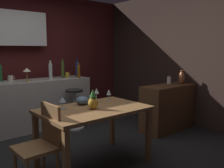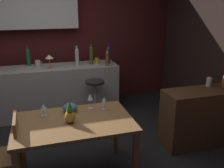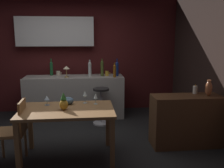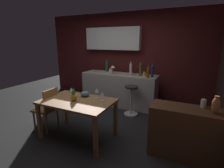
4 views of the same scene
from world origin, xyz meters
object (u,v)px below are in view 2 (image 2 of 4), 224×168
(pineapple_centerpiece, at_px, (70,114))
(cup_mustard, at_px, (97,61))
(dining_table, at_px, (74,128))
(wine_bottle_clear, at_px, (77,56))
(sideboard_cabinet, at_px, (200,117))
(wine_glass_right, at_px, (104,100))
(wine_bottle_green, at_px, (28,57))
(wine_bottle_olive, at_px, (91,55))
(cup_cream, at_px, (38,63))
(counter_lamp, at_px, (49,58))
(wine_glass_left, at_px, (43,107))
(pillar_candle_tall, at_px, (209,82))
(wine_glass_center, at_px, (90,97))
(wine_bottle_amber, at_px, (107,58))
(bar_stool, at_px, (95,100))
(fruit_bowl, at_px, (70,107))
(chair_near_window, at_px, (7,153))
(wine_bottle_cobalt, at_px, (109,55))

(pineapple_centerpiece, bearing_deg, cup_mustard, 68.78)
(dining_table, xyz_separation_m, wine_bottle_clear, (0.35, 1.89, 0.42))
(sideboard_cabinet, height_order, wine_bottle_clear, wine_bottle_clear)
(wine_bottle_clear, bearing_deg, wine_glass_right, -87.91)
(dining_table, height_order, wine_bottle_green, wine_bottle_green)
(wine_bottle_clear, height_order, wine_bottle_olive, wine_bottle_olive)
(cup_cream, xyz_separation_m, counter_lamp, (0.20, -0.27, 0.14))
(pineapple_centerpiece, xyz_separation_m, counter_lamp, (-0.10, 1.84, 0.24))
(wine_bottle_green, bearing_deg, wine_glass_right, -64.75)
(wine_glass_left, bearing_deg, pillar_candle_tall, 4.23)
(wine_glass_center, bearing_deg, wine_bottle_clear, 86.52)
(wine_bottle_amber, bearing_deg, wine_glass_right, -106.84)
(wine_bottle_amber, bearing_deg, bar_stool, -134.17)
(dining_table, xyz_separation_m, counter_lamp, (-0.14, 1.80, 0.44))
(cup_mustard, height_order, counter_lamp, counter_lamp)
(wine_glass_right, relative_size, wine_bottle_clear, 0.46)
(fruit_bowl, height_order, pillar_candle_tall, pillar_candle_tall)
(wine_bottle_clear, relative_size, wine_bottle_olive, 0.95)
(wine_glass_center, bearing_deg, wine_bottle_amber, 66.72)
(wine_glass_center, distance_m, counter_lamp, 1.58)
(chair_near_window, relative_size, counter_lamp, 3.68)
(wine_bottle_cobalt, xyz_separation_m, wine_bottle_green, (-1.42, 0.25, -0.00))
(wine_bottle_green, bearing_deg, bar_stool, -34.75)
(wine_glass_left, bearing_deg, fruit_bowl, 5.65)
(fruit_bowl, bearing_deg, wine_bottle_clear, 77.87)
(bar_stool, bearing_deg, wine_bottle_amber, 45.83)
(wine_bottle_olive, bearing_deg, wine_bottle_cobalt, -5.14)
(dining_table, relative_size, cup_cream, 10.49)
(sideboard_cabinet, height_order, wine_bottle_cobalt, wine_bottle_cobalt)
(chair_near_window, xyz_separation_m, wine_glass_center, (0.96, 0.33, 0.40))
(cup_mustard, bearing_deg, chair_near_window, -126.12)
(sideboard_cabinet, bearing_deg, pillar_candle_tall, 35.76)
(sideboard_cabinet, bearing_deg, wine_bottle_olive, 127.28)
(dining_table, relative_size, wine_bottle_olive, 3.47)
(wine_glass_left, xyz_separation_m, pineapple_centerpiece, (0.27, -0.26, -0.00))
(wine_glass_center, xyz_separation_m, wine_bottle_amber, (0.61, 1.42, 0.16))
(wine_bottle_clear, xyz_separation_m, cup_cream, (-0.69, 0.18, -0.12))
(bar_stool, xyz_separation_m, wine_bottle_olive, (0.05, 0.51, 0.69))
(fruit_bowl, xyz_separation_m, wine_bottle_olive, (0.62, 1.64, 0.29))
(sideboard_cabinet, bearing_deg, wine_bottle_amber, 124.58)
(bar_stool, distance_m, wine_bottle_clear, 0.87)
(wine_bottle_cobalt, xyz_separation_m, cup_mustard, (-0.21, 0.05, -0.12))
(wine_bottle_amber, distance_m, wine_bottle_cobalt, 0.18)
(wine_glass_center, height_order, pillar_candle_tall, pillar_candle_tall)
(cup_mustard, relative_size, counter_lamp, 0.46)
(wine_bottle_clear, bearing_deg, chair_near_window, -118.74)
(pineapple_centerpiece, relative_size, wine_bottle_clear, 0.69)
(wine_glass_left, height_order, wine_bottle_olive, wine_bottle_olive)
(wine_bottle_clear, distance_m, pillar_candle_tall, 2.26)
(wine_bottle_clear, bearing_deg, bar_stool, -67.03)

